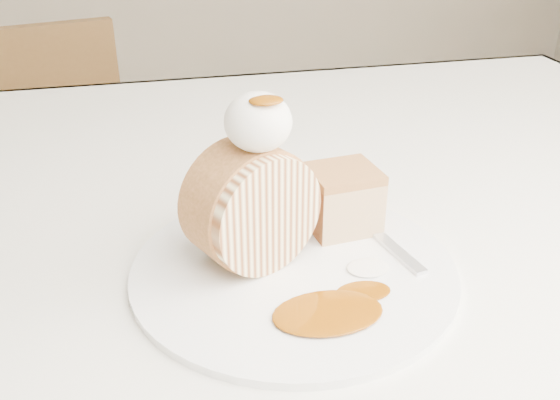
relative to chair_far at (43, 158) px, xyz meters
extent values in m
cube|color=white|center=(0.32, -0.88, 0.28)|extent=(1.40, 0.90, 0.04)
cube|color=white|center=(0.32, -0.43, 0.16)|extent=(1.40, 0.01, 0.28)
cylinder|color=brown|center=(0.94, -0.51, -0.09)|extent=(0.06, 0.06, 0.71)
cube|color=brown|center=(-0.02, 0.07, -0.07)|extent=(0.45, 0.45, 0.04)
cube|color=brown|center=(0.02, -0.09, 0.14)|extent=(0.37, 0.12, 0.39)
cylinder|color=brown|center=(0.10, 0.26, -0.27)|extent=(0.03, 0.03, 0.36)
cylinder|color=brown|center=(0.17, -0.04, -0.27)|extent=(0.03, 0.03, 0.36)
cylinder|color=brown|center=(-0.13, -0.12, -0.27)|extent=(0.03, 0.03, 0.36)
cylinder|color=white|center=(0.36, -1.04, 0.31)|extent=(0.31, 0.31, 0.01)
cylinder|color=#FFEDB1|center=(0.33, -1.02, 0.36)|extent=(0.12, 0.10, 0.11)
cube|color=#B97946|center=(0.42, -0.99, 0.34)|extent=(0.07, 0.06, 0.05)
ellipsoid|color=white|center=(0.34, -1.02, 0.44)|extent=(0.05, 0.05, 0.05)
ellipsoid|color=#7C3D05|center=(0.34, -1.04, 0.47)|extent=(0.03, 0.02, 0.01)
cube|color=silver|center=(0.45, -1.02, 0.31)|extent=(0.06, 0.17, 0.00)
camera|label=1|loc=(0.25, -1.48, 0.62)|focal=40.00mm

